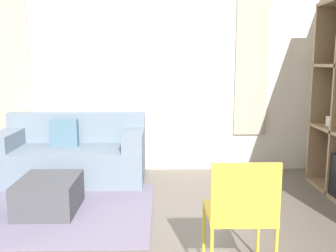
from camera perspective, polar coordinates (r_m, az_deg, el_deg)
The scene contains 5 objects.
wall_back at distance 5.13m, azimuth -5.31°, elevation 8.22°, with size 6.37×0.11×2.70m.
area_rug at distance 4.19m, azimuth -23.85°, elevation -11.76°, with size 3.00×1.63×0.01m, color slate.
couch_main at distance 4.91m, azimuth -14.28°, elevation -4.44°, with size 1.80×0.87×0.83m.
ottoman at distance 3.98m, azimuth -17.68°, elevation -10.00°, with size 0.57×0.66×0.34m.
folding_chair at distance 2.59m, azimuth 11.04°, elevation -12.25°, with size 0.44×0.46×0.86m.
Camera 1 is at (0.38, -2.01, 1.47)m, focal length 40.00 mm.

